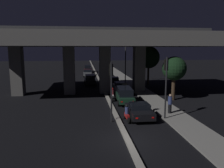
# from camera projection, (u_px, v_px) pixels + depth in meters

# --- Properties ---
(ground_plane) EXTENTS (200.00, 200.00, 0.00)m
(ground_plane) POSITION_uv_depth(u_px,v_px,m) (127.00, 141.00, 14.74)
(ground_plane) COLOR black
(median_divider) EXTENTS (0.39, 126.00, 0.21)m
(median_divider) POSITION_uv_depth(u_px,v_px,m) (97.00, 76.00, 49.00)
(median_divider) COLOR gray
(median_divider) RESTS_ON ground_plane
(sidewalk_right) EXTENTS (2.63, 126.00, 0.14)m
(sidewalk_right) POSITION_uv_depth(u_px,v_px,m) (126.00, 80.00, 42.81)
(sidewalk_right) COLOR gray
(sidewalk_right) RESTS_ON ground_plane
(elevated_overpass) EXTENTS (30.55, 13.15, 9.03)m
(elevated_overpass) POSITION_uv_depth(u_px,v_px,m) (103.00, 42.00, 29.57)
(elevated_overpass) COLOR #5B5956
(elevated_overpass) RESTS_ON ground_plane
(traffic_light_left_of_median) EXTENTS (0.30, 0.49, 5.10)m
(traffic_light_left_of_median) POSITION_uv_depth(u_px,v_px,m) (111.00, 81.00, 18.07)
(traffic_light_left_of_median) COLOR black
(traffic_light_left_of_median) RESTS_ON ground_plane
(traffic_light_right_of_median) EXTENTS (0.30, 0.49, 5.47)m
(traffic_light_right_of_median) POSITION_uv_depth(u_px,v_px,m) (166.00, 78.00, 18.60)
(traffic_light_right_of_median) COLOR black
(traffic_light_right_of_median) RESTS_ON ground_plane
(street_lamp) EXTENTS (2.55, 0.32, 8.71)m
(street_lamp) POSITION_uv_depth(u_px,v_px,m) (124.00, 55.00, 38.26)
(street_lamp) COLOR #2D2D30
(street_lamp) RESTS_ON ground_plane
(car_black_lead) EXTENTS (2.08, 4.09, 1.37)m
(car_black_lead) POSITION_uv_depth(u_px,v_px,m) (139.00, 110.00, 19.46)
(car_black_lead) COLOR black
(car_black_lead) RESTS_ON ground_plane
(car_dark_green_second) EXTENTS (2.04, 4.45, 1.75)m
(car_dark_green_second) POSITION_uv_depth(u_px,v_px,m) (125.00, 95.00, 24.92)
(car_dark_green_second) COLOR black
(car_dark_green_second) RESTS_ON ground_plane
(car_white_third) EXTENTS (1.90, 4.49, 1.58)m
(car_white_third) POSITION_uv_depth(u_px,v_px,m) (120.00, 88.00, 30.38)
(car_white_third) COLOR silver
(car_white_third) RESTS_ON ground_plane
(car_black_fourth) EXTENTS (2.04, 4.40, 1.46)m
(car_black_fourth) POSITION_uv_depth(u_px,v_px,m) (114.00, 81.00, 36.54)
(car_black_fourth) COLOR black
(car_black_fourth) RESTS_ON ground_plane
(car_black_lead_oncoming) EXTENTS (1.99, 4.43, 1.70)m
(car_black_lead_oncoming) POSITION_uv_depth(u_px,v_px,m) (90.00, 80.00, 37.62)
(car_black_lead_oncoming) COLOR black
(car_black_lead_oncoming) RESTS_ON ground_plane
(car_grey_second_oncoming) EXTENTS (2.11, 4.71, 1.43)m
(car_grey_second_oncoming) POSITION_uv_depth(u_px,v_px,m) (88.00, 73.00, 49.00)
(car_grey_second_oncoming) COLOR #515459
(car_grey_second_oncoming) RESTS_ON ground_plane
(car_dark_red_third_oncoming) EXTENTS (2.11, 4.07, 1.88)m
(car_dark_red_third_oncoming) POSITION_uv_depth(u_px,v_px,m) (88.00, 69.00, 57.02)
(car_dark_red_third_oncoming) COLOR #591414
(car_dark_red_third_oncoming) RESTS_ON ground_plane
(motorcycle_red_filtering_near) EXTENTS (0.33, 1.90, 1.47)m
(motorcycle_red_filtering_near) POSITION_uv_depth(u_px,v_px,m) (127.00, 114.00, 18.66)
(motorcycle_red_filtering_near) COLOR black
(motorcycle_red_filtering_near) RESTS_ON ground_plane
(motorcycle_white_filtering_mid) EXTENTS (0.34, 2.03, 1.51)m
(motorcycle_white_filtering_mid) POSITION_uv_depth(u_px,v_px,m) (113.00, 95.00, 26.27)
(motorcycle_white_filtering_mid) COLOR black
(motorcycle_white_filtering_mid) RESTS_ON ground_plane
(pedestrian_on_sidewalk) EXTENTS (0.39, 0.39, 1.82)m
(pedestrian_on_sidewalk) POSITION_uv_depth(u_px,v_px,m) (170.00, 104.00, 20.47)
(pedestrian_on_sidewalk) COLOR black
(pedestrian_on_sidewalk) RESTS_ON sidewalk_right
(roadside_tree_kerbside_near) EXTENTS (2.85, 2.85, 5.25)m
(roadside_tree_kerbside_near) POSITION_uv_depth(u_px,v_px,m) (174.00, 69.00, 25.86)
(roadside_tree_kerbside_near) COLOR #38281C
(roadside_tree_kerbside_near) RESTS_ON ground_plane
(roadside_tree_kerbside_mid) EXTENTS (3.71, 3.71, 6.55)m
(roadside_tree_kerbside_mid) POSITION_uv_depth(u_px,v_px,m) (149.00, 57.00, 36.78)
(roadside_tree_kerbside_mid) COLOR #2D2116
(roadside_tree_kerbside_mid) RESTS_ON ground_plane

